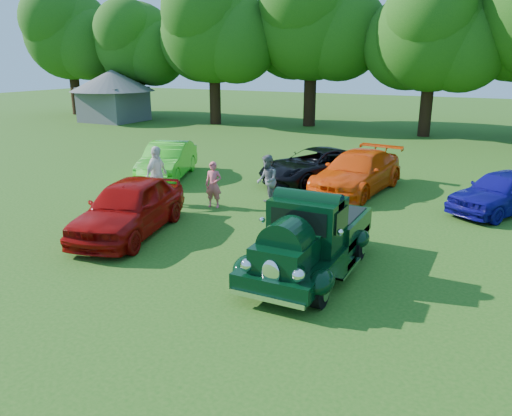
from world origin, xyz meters
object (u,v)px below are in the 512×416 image
at_px(back_car_black, 316,166).
at_px(back_car_blue, 502,192).
at_px(spectator_white, 157,176).
at_px(hero_pickup, 310,239).
at_px(back_car_lime, 168,161).
at_px(back_car_orange, 357,172).
at_px(red_convertible, 129,207).
at_px(spectator_grey, 267,180).
at_px(gazebo, 113,90).
at_px(spectator_pink, 214,185).

height_order(back_car_black, back_car_blue, back_car_blue).
bearing_deg(back_car_blue, spectator_white, -126.46).
relative_size(hero_pickup, back_car_black, 0.96).
distance_m(hero_pickup, back_car_black, 8.71).
xyz_separation_m(back_car_lime, back_car_orange, (7.50, 1.30, 0.01)).
bearing_deg(back_car_lime, back_car_black, -1.27).
bearing_deg(back_car_blue, red_convertible, -111.65).
bearing_deg(back_car_orange, spectator_grey, -117.73).
distance_m(red_convertible, gazebo, 27.21).
bearing_deg(spectator_white, spectator_pink, -78.67).
distance_m(back_car_black, gazebo, 24.16).
bearing_deg(gazebo, spectator_grey, -37.14).
height_order(back_car_black, spectator_white, spectator_white).
distance_m(back_car_black, spectator_grey, 3.81).
height_order(red_convertible, back_car_black, red_convertible).
bearing_deg(spectator_pink, spectator_grey, 21.94).
relative_size(back_car_orange, gazebo, 0.78).
bearing_deg(gazebo, back_car_black, -29.48).
height_order(back_car_lime, back_car_blue, back_car_lime).
height_order(hero_pickup, spectator_grey, hero_pickup).
distance_m(back_car_orange, spectator_pink, 5.44).
bearing_deg(spectator_grey, back_car_blue, 78.79).
xyz_separation_m(red_convertible, spectator_pink, (0.73, 3.25, -0.01)).
relative_size(back_car_black, spectator_pink, 3.15).
xyz_separation_m(back_car_blue, spectator_white, (-10.28, -4.16, 0.30)).
relative_size(back_car_black, gazebo, 0.74).
bearing_deg(hero_pickup, back_car_orange, 97.94).
relative_size(red_convertible, spectator_pink, 2.98).
height_order(hero_pickup, spectator_pink, hero_pickup).
bearing_deg(hero_pickup, back_car_blue, 61.92).
bearing_deg(back_car_black, back_car_blue, 17.11).
bearing_deg(spectator_grey, back_car_orange, 113.12).
relative_size(red_convertible, back_car_blue, 1.13).
height_order(hero_pickup, back_car_orange, hero_pickup).
xyz_separation_m(back_car_orange, back_car_blue, (4.80, -0.46, -0.05)).
distance_m(red_convertible, spectator_pink, 3.33).
bearing_deg(gazebo, hero_pickup, -40.06).
distance_m(red_convertible, spectator_grey, 4.77).
relative_size(hero_pickup, spectator_pink, 3.03).
bearing_deg(back_car_blue, back_car_lime, -144.61).
bearing_deg(back_car_lime, hero_pickup, -56.88).
bearing_deg(spectator_white, back_car_black, -39.43).
bearing_deg(spectator_white, back_car_lime, 26.10).
relative_size(back_car_black, spectator_grey, 2.81).
bearing_deg(gazebo, spectator_white, -44.74).
bearing_deg(spectator_grey, hero_pickup, 4.11).
bearing_deg(spectator_white, hero_pickup, -119.08).
height_order(spectator_pink, spectator_white, spectator_white).
relative_size(back_car_blue, spectator_white, 2.03).
height_order(spectator_white, gazebo, gazebo).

